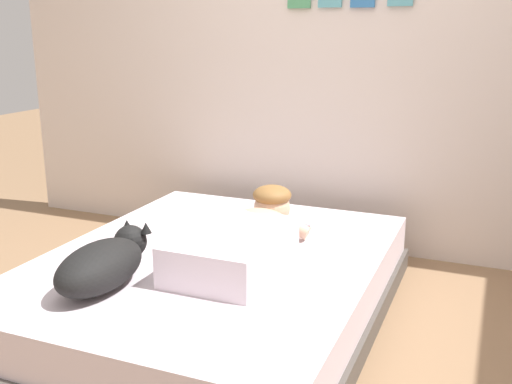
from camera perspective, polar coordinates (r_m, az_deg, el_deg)
The scene contains 8 objects.
ground_plane at distance 2.70m, azimuth -0.15°, elevation -14.99°, with size 13.44×13.44×0.00m, color #8C6B4C.
back_wall at distance 3.73m, azimuth 8.77°, elevation 13.39°, with size 4.72×0.12×2.50m.
bed at distance 2.95m, azimuth -4.05°, elevation -8.91°, with size 1.57×1.98×0.31m.
pillow at distance 3.31m, azimuth 1.40°, elevation -2.19°, with size 0.52×0.32×0.11m, color silver.
person_lying at distance 2.80m, azimuth -1.13°, elevation -4.37°, with size 0.43×0.92×0.27m.
dog at distance 2.59m, azimuth -14.25°, elevation -6.58°, with size 0.26×0.58×0.21m.
coffee_cup at distance 3.22m, azimuth 3.50°, elevation -3.06°, with size 0.12×0.09×0.07m.
cell_phone at distance 2.92m, azimuth 0.39°, elevation -5.70°, with size 0.07×0.14×0.01m, color black.
Camera 1 is at (0.90, -2.15, 1.36)m, focal length 42.03 mm.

